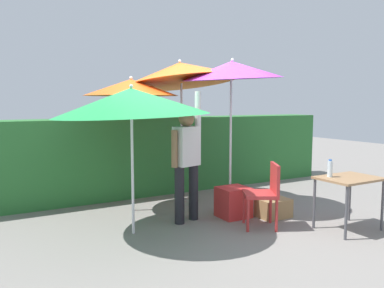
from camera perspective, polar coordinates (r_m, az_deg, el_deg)
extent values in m
plane|color=gray|center=(5.69, 1.51, -11.36)|extent=(24.00, 24.00, 0.00)
cube|color=#2D7033|center=(7.32, -6.67, -1.72)|extent=(8.00, 0.70, 1.43)
cylinder|color=silver|center=(6.10, -8.89, -1.47)|extent=(0.04, 0.04, 1.82)
cone|color=#EA5919|center=(6.05, -9.06, 8.33)|extent=(1.46, 1.46, 0.26)
sphere|color=silver|center=(6.06, -9.08, 9.72)|extent=(0.05, 0.05, 0.05)
cylinder|color=silver|center=(6.65, -1.56, 0.20)|extent=(0.04, 0.04, 2.05)
cone|color=#EA5919|center=(6.62, -1.71, 10.57)|extent=(2.04, 2.04, 0.70)
sphere|color=silver|center=(6.62, -1.83, 12.25)|extent=(0.05, 0.05, 0.05)
cylinder|color=silver|center=(5.04, -8.85, -4.64)|extent=(0.04, 0.04, 1.55)
cone|color=green|center=(4.94, -9.02, 6.24)|extent=(2.01, 2.01, 0.43)
sphere|color=silver|center=(4.94, -9.04, 8.50)|extent=(0.05, 0.05, 0.05)
cylinder|color=silver|center=(6.14, 5.75, -0.17)|extent=(0.04, 0.04, 2.08)
cone|color=purple|center=(6.12, 5.94, 10.88)|extent=(1.61, 1.60, 0.41)
sphere|color=silver|center=(6.13, 6.03, 12.37)|extent=(0.05, 0.05, 0.05)
cylinder|color=black|center=(5.66, 0.22, -7.16)|extent=(0.14, 0.14, 0.82)
cylinder|color=black|center=(5.47, -1.88, -7.63)|extent=(0.14, 0.14, 0.82)
cube|color=silver|center=(5.44, -0.82, -0.32)|extent=(0.41, 0.31, 0.56)
sphere|color=#8C6647|center=(5.41, -0.83, 3.79)|extent=(0.22, 0.22, 0.22)
cylinder|color=silver|center=(5.57, 0.89, 4.99)|extent=(0.11, 0.11, 0.56)
cylinder|color=#8C6647|center=(5.29, -2.62, -0.73)|extent=(0.11, 0.11, 0.52)
cylinder|color=#B72D2D|center=(5.58, 7.75, -9.41)|extent=(0.04, 0.04, 0.44)
cylinder|color=#B72D2D|center=(5.22, 8.33, -10.53)|extent=(0.04, 0.04, 0.44)
cylinder|color=#B72D2D|center=(5.65, 11.62, -9.30)|extent=(0.04, 0.04, 0.44)
cylinder|color=#B72D2D|center=(5.29, 12.47, -10.38)|extent=(0.04, 0.04, 0.44)
cube|color=#B72D2D|center=(5.37, 10.09, -7.38)|extent=(0.60, 0.60, 0.05)
cube|color=#B72D2D|center=(5.36, 12.25, -4.99)|extent=(0.25, 0.40, 0.40)
cube|color=red|center=(5.85, 6.19, -8.60)|extent=(0.44, 0.41, 0.45)
cube|color=#9E7A4C|center=(5.96, 12.04, -9.30)|extent=(0.47, 0.35, 0.28)
cylinder|color=#4C4C51|center=(6.08, 22.42, -7.33)|extent=(0.04, 0.04, 0.69)
cylinder|color=#4C4C51|center=(5.54, 17.75, -8.44)|extent=(0.04, 0.04, 0.69)
cylinder|color=#4C4C51|center=(5.78, 26.51, -8.20)|extent=(0.04, 0.04, 0.69)
cylinder|color=#4C4C51|center=(5.22, 21.99, -9.51)|extent=(0.04, 0.04, 0.69)
cube|color=#99724C|center=(5.57, 22.37, -4.75)|extent=(0.80, 0.60, 0.03)
cylinder|color=silver|center=(5.47, 19.85, -3.51)|extent=(0.07, 0.07, 0.22)
cylinder|color=#2D60B7|center=(5.45, 19.90, -2.27)|extent=(0.04, 0.04, 0.02)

